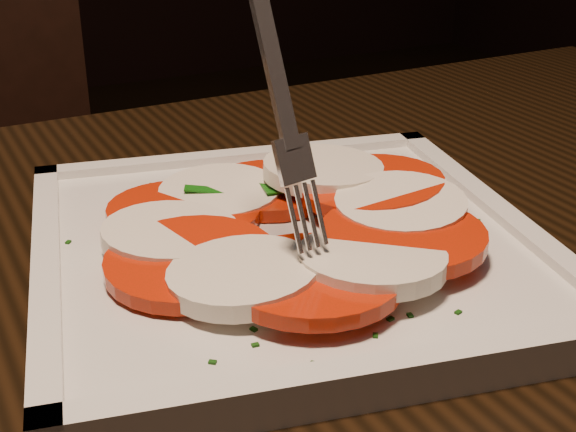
% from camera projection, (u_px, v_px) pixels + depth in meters
% --- Properties ---
extents(plate, '(0.34, 0.34, 0.01)m').
position_uv_depth(plate, '(288.00, 251.00, 0.47)').
color(plate, silver).
rests_on(plate, table).
extents(caprese_salad, '(0.24, 0.24, 0.03)m').
position_uv_depth(caprese_salad, '(288.00, 222.00, 0.47)').
color(caprese_salad, red).
rests_on(caprese_salad, plate).
extents(fork, '(0.04, 0.07, 0.18)m').
position_uv_depth(fork, '(262.00, 60.00, 0.40)').
color(fork, white).
rests_on(fork, caprese_salad).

